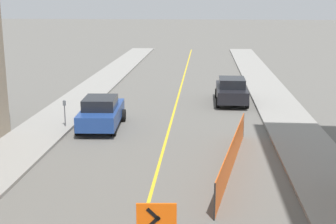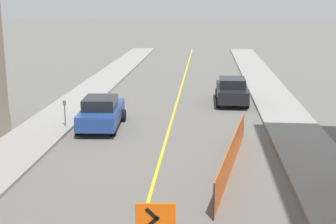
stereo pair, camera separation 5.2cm
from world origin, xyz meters
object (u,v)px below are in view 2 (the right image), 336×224
at_px(parked_car_curb_near, 101,112).
at_px(parking_meter_far_curb, 65,108).
at_px(arrow_barricade_primary, 155,220).
at_px(parked_car_curb_mid, 232,90).

bearing_deg(parked_car_curb_near, parking_meter_far_curb, -173.51).
bearing_deg(parking_meter_far_curb, parked_car_curb_near, 9.84).
xyz_separation_m(arrow_barricade_primary, parking_meter_far_curb, (-5.69, 11.20, 0.14)).
xyz_separation_m(arrow_barricade_primary, parked_car_curb_mid, (2.80, 17.71, -0.13)).
bearing_deg(parking_meter_far_curb, parked_car_curb_mid, 37.51).
bearing_deg(arrow_barricade_primary, parking_meter_far_curb, 112.38).
bearing_deg(parked_car_curb_near, parked_car_curb_mid, 39.34).
height_order(parked_car_curb_near, parking_meter_far_curb, parked_car_curb_near).
distance_m(arrow_barricade_primary, parked_car_curb_mid, 17.93).
relative_size(arrow_barricade_primary, parked_car_curb_mid, 0.32).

